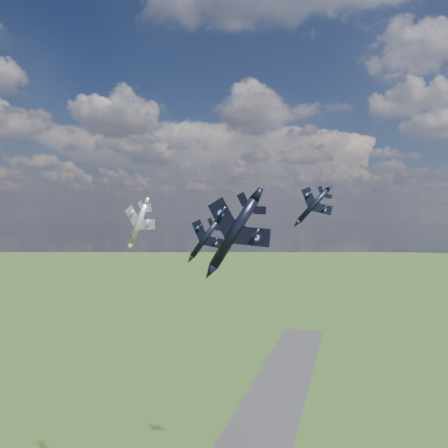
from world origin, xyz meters
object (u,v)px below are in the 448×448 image
(jet_left_silver, at_px, (138,224))
(jet_lead_navy, at_px, (204,239))
(jet_right_navy, at_px, (234,233))
(jet_high_navy, at_px, (313,206))

(jet_left_silver, bearing_deg, jet_lead_navy, 12.45)
(jet_right_navy, xyz_separation_m, jet_high_navy, (7.41, 49.39, 5.13))
(jet_lead_navy, height_order, jet_right_navy, jet_right_navy)
(jet_right_navy, relative_size, jet_high_navy, 1.17)
(jet_lead_navy, distance_m, jet_left_silver, 16.50)
(jet_high_navy, xyz_separation_m, jet_left_silver, (-37.81, -21.92, -4.44))
(jet_lead_navy, relative_size, jet_high_navy, 0.93)
(jet_right_navy, height_order, jet_high_navy, jet_high_navy)
(jet_right_navy, height_order, jet_left_silver, jet_right_navy)
(jet_lead_navy, distance_m, jet_right_navy, 31.03)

